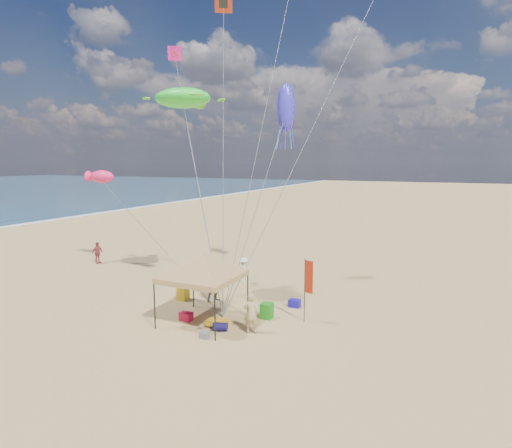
% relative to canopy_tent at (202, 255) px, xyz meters
% --- Properties ---
extents(ground, '(280.00, 280.00, 0.00)m').
position_rel_canopy_tent_xyz_m(ground, '(1.00, 0.36, -3.05)').
color(ground, tan).
rests_on(ground, ground).
extents(canopy_tent, '(5.94, 5.94, 3.66)m').
position_rel_canopy_tent_xyz_m(canopy_tent, '(0.00, 0.00, 0.00)').
color(canopy_tent, black).
rests_on(canopy_tent, ground).
extents(feather_flag, '(0.42, 0.16, 2.87)m').
position_rel_canopy_tent_xyz_m(feather_flag, '(4.17, 1.86, -1.12)').
color(feather_flag, black).
rests_on(feather_flag, ground).
extents(cooler_red, '(0.54, 0.38, 0.38)m').
position_rel_canopy_tent_xyz_m(cooler_red, '(-0.81, -0.14, -2.86)').
color(cooler_red, '#AF0E2F').
rests_on(cooler_red, ground).
extents(cooler_blue, '(0.54, 0.38, 0.38)m').
position_rel_canopy_tent_xyz_m(cooler_blue, '(2.97, 3.57, -2.86)').
color(cooler_blue, '#1B118D').
rests_on(cooler_blue, ground).
extents(bag_navy, '(0.69, 0.54, 0.36)m').
position_rel_canopy_tent_xyz_m(bag_navy, '(1.15, -0.52, -2.87)').
color(bag_navy, '#120E3F').
rests_on(bag_navy, ground).
extents(bag_orange, '(0.54, 0.69, 0.36)m').
position_rel_canopy_tent_xyz_m(bag_orange, '(-1.86, 3.95, -2.87)').
color(bag_orange, '#DA510C').
rests_on(bag_orange, ground).
extents(chair_green, '(0.50, 0.50, 0.70)m').
position_rel_canopy_tent_xyz_m(chair_green, '(2.33, 1.66, -2.70)').
color(chair_green, '#1D7E16').
rests_on(chair_green, ground).
extents(chair_yellow, '(0.50, 0.50, 0.70)m').
position_rel_canopy_tent_xyz_m(chair_yellow, '(-2.57, 2.17, -2.70)').
color(chair_yellow, gold).
rests_on(chair_yellow, ground).
extents(crate_grey, '(0.34, 0.30, 0.28)m').
position_rel_canopy_tent_xyz_m(crate_grey, '(0.95, -1.44, -2.91)').
color(crate_grey, slate).
rests_on(crate_grey, ground).
extents(beach_cart, '(0.90, 0.50, 0.24)m').
position_rel_canopy_tent_xyz_m(beach_cart, '(0.86, -0.23, -2.85)').
color(beach_cart, gold).
rests_on(beach_cart, ground).
extents(person_near_a, '(0.73, 0.64, 1.69)m').
position_rel_canopy_tent_xyz_m(person_near_a, '(2.40, -0.13, -2.21)').
color(person_near_a, tan).
rests_on(person_near_a, ground).
extents(person_near_b, '(1.10, 1.13, 1.83)m').
position_rel_canopy_tent_xyz_m(person_near_b, '(-0.98, 2.71, -2.13)').
color(person_near_b, '#3A414F').
rests_on(person_near_b, ground).
extents(person_near_c, '(1.12, 0.87, 1.52)m').
position_rel_canopy_tent_xyz_m(person_near_c, '(-1.09, 6.17, -2.29)').
color(person_near_c, white).
rests_on(person_near_c, ground).
extents(person_far_a, '(0.46, 0.92, 1.51)m').
position_rel_canopy_tent_xyz_m(person_far_a, '(-12.51, 6.26, -2.29)').
color(person_far_a, '#A13E3F').
rests_on(person_far_a, ground).
extents(turtle_kite, '(3.37, 2.92, 0.98)m').
position_rel_canopy_tent_xyz_m(turtle_kite, '(-2.90, 3.04, 7.10)').
color(turtle_kite, '#27DC32').
rests_on(turtle_kite, ground).
extents(fish_kite, '(2.02, 1.22, 0.84)m').
position_rel_canopy_tent_xyz_m(fish_kite, '(-11.57, 6.12, 2.98)').
color(fish_kite, '#FF2265').
rests_on(fish_kite, ground).
extents(squid_kite, '(1.39, 1.39, 2.77)m').
position_rel_canopy_tent_xyz_m(squid_kite, '(0.58, 8.36, 7.04)').
color(squid_kite, '#342DD1').
rests_on(squid_kite, ground).
extents(stunt_kite_pink, '(1.17, 0.91, 0.98)m').
position_rel_canopy_tent_xyz_m(stunt_kite_pink, '(-10.22, 12.81, 12.12)').
color(stunt_kite_pink, '#FD1AAF').
rests_on(stunt_kite_pink, ground).
extents(stunt_kite_red, '(1.30, 1.05, 1.09)m').
position_rel_canopy_tent_xyz_m(stunt_kite_red, '(-5.22, 11.52, 14.56)').
color(stunt_kite_red, '#B32F12').
rests_on(stunt_kite_red, ground).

